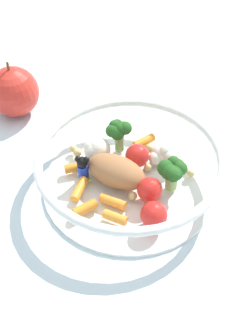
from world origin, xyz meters
TOP-DOWN VIEW (x-y plane):
  - ground_plane at (0.00, 0.00)m, footprint 2.40×2.40m
  - food_container at (-0.00, 0.01)m, footprint 0.23×0.23m
  - loose_apple at (-0.19, 0.13)m, footprint 0.08×0.08m

SIDE VIEW (x-z plane):
  - ground_plane at x=0.00m, z-range 0.00..0.00m
  - food_container at x=0.00m, z-range 0.00..0.06m
  - loose_apple at x=-0.19m, z-range -0.01..0.08m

